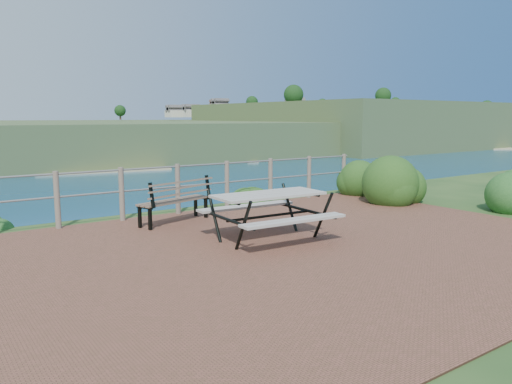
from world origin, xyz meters
TOP-DOWN VIEW (x-y plane):
  - ground at (0.00, 0.00)m, footprint 10.00×7.00m
  - safety_railing at (0.00, 3.35)m, footprint 9.40×0.10m
  - distant_bay at (173.07, 202.61)m, footprint 290.00×232.36m
  - picnic_table at (0.22, 0.60)m, footprint 1.79×1.52m
  - park_bench at (-0.43, 2.63)m, footprint 1.51×0.77m
  - shrub_right_front at (4.87, 2.04)m, footprint 1.45×1.45m
  - shrub_right_edge at (5.08, 3.19)m, footprint 1.02×1.02m
  - shrub_lip_east at (1.84, 3.69)m, footprint 0.79×0.79m

SIDE VIEW (x-z plane):
  - distant_bay at x=173.07m, z-range -13.52..10.48m
  - ground at x=0.00m, z-range -0.06..0.06m
  - shrub_right_front at x=4.87m, z-range -1.03..1.03m
  - shrub_right_edge at x=5.08m, z-range -0.73..0.73m
  - shrub_lip_east at x=1.84m, z-range -0.27..0.27m
  - picnic_table at x=0.22m, z-range 0.10..0.84m
  - park_bench at x=-0.43m, z-range 0.13..0.96m
  - safety_railing at x=0.00m, z-range 0.07..1.07m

